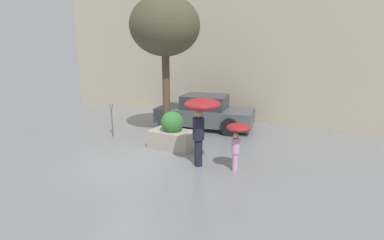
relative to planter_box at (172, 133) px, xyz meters
The scene contains 8 objects.
ground_plane 1.72m from the planter_box, 105.32° to the right, with size 40.00×40.00×0.00m, color slate.
building_facade 5.53m from the planter_box, 95.03° to the left, with size 18.00×0.30×6.00m.
planter_box is the anchor object (origin of this frame).
person_adult 2.16m from the planter_box, 33.37° to the right, with size 1.02×1.02×1.98m.
person_child 2.81m from the planter_box, 19.53° to the right, with size 0.65×0.65×1.37m.
parked_car_near 2.85m from the planter_box, 92.70° to the left, with size 4.17×2.34×1.39m.
street_tree 3.73m from the planter_box, 130.14° to the left, with size 2.47×2.47×5.10m.
parking_meter 2.73m from the planter_box, behind, with size 0.14×0.14×1.28m.
Camera 1 is at (5.47, -6.67, 3.35)m, focal length 28.00 mm.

